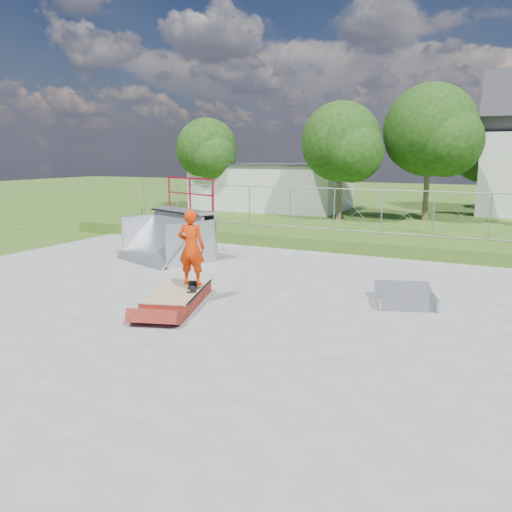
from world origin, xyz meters
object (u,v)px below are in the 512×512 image
(flat_bank_ramp, at_px, (405,297))
(skater, at_px, (191,250))
(quarter_pipe, at_px, (164,220))
(grind_box, at_px, (178,297))

(flat_bank_ramp, distance_m, skater, 5.40)
(quarter_pipe, relative_size, skater, 1.52)
(grind_box, height_order, skater, skater)
(grind_box, distance_m, flat_bank_ramp, 5.62)
(quarter_pipe, bearing_deg, flat_bank_ramp, 8.03)
(flat_bank_ramp, bearing_deg, skater, -174.67)
(quarter_pipe, bearing_deg, skater, -26.36)
(grind_box, distance_m, skater, 1.22)
(grind_box, xyz_separation_m, flat_bank_ramp, (5.11, 2.35, 0.03))
(quarter_pipe, distance_m, skater, 5.43)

